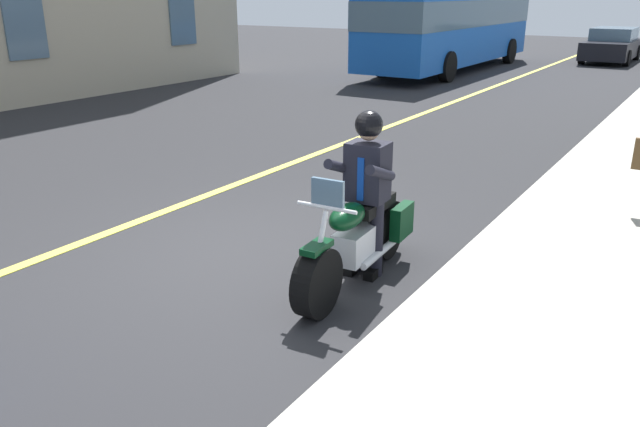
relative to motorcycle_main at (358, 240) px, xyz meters
The scene contains 6 objects.
ground_plane 1.34m from the motorcycle_main, 83.84° to the right, with size 80.00×80.00×0.00m, color #28282B.
lane_center_stripe 3.29m from the motorcycle_main, 87.62° to the right, with size 60.00×0.16×0.01m, color #E5DB4C.
motorcycle_main is the anchor object (origin of this frame).
rider_main 0.61m from the motorcycle_main, behind, with size 0.65×0.58×1.74m.
bus_near 18.97m from the motorcycle_main, 161.06° to the right, with size 11.05×2.70×3.30m.
car_dark 24.43m from the motorcycle_main, behind, with size 4.60×1.92×1.40m.
Camera 1 is at (4.99, 4.11, 2.83)m, focal length 34.84 mm.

